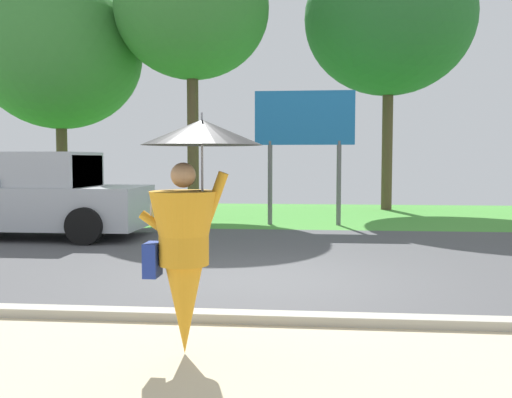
{
  "coord_description": "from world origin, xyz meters",
  "views": [
    {
      "loc": [
        0.62,
        -7.95,
        1.73
      ],
      "look_at": [
        -0.25,
        1.0,
        1.1
      ],
      "focal_mm": 40.17,
      "sensor_mm": 36.0,
      "label": 1
    }
  ],
  "objects_px": {
    "tree_center_back": "(192,9)",
    "tree_right_mid": "(60,55)",
    "roadside_billboard": "(305,128)",
    "tree_left_far": "(389,18)",
    "monk_pedestrian": "(188,228)",
    "pickup_truck": "(29,198)"
  },
  "relations": [
    {
      "from": "roadside_billboard",
      "to": "tree_right_mid",
      "type": "bearing_deg",
      "value": 157.26
    },
    {
      "from": "tree_center_back",
      "to": "tree_right_mid",
      "type": "bearing_deg",
      "value": 172.81
    },
    {
      "from": "roadside_billboard",
      "to": "tree_left_far",
      "type": "distance_m",
      "value": 6.76
    },
    {
      "from": "roadside_billboard",
      "to": "tree_center_back",
      "type": "height_order",
      "value": "tree_center_back"
    },
    {
      "from": "roadside_billboard",
      "to": "tree_right_mid",
      "type": "distance_m",
      "value": 9.19
    },
    {
      "from": "pickup_truck",
      "to": "tree_left_far",
      "type": "bearing_deg",
      "value": 43.03
    },
    {
      "from": "monk_pedestrian",
      "to": "tree_right_mid",
      "type": "relative_size",
      "value": 0.28
    },
    {
      "from": "monk_pedestrian",
      "to": "tree_right_mid",
      "type": "distance_m",
      "value": 15.9
    },
    {
      "from": "monk_pedestrian",
      "to": "pickup_truck",
      "type": "bearing_deg",
      "value": 141.59
    },
    {
      "from": "tree_left_far",
      "to": "tree_center_back",
      "type": "relative_size",
      "value": 1.05
    },
    {
      "from": "tree_center_back",
      "to": "tree_right_mid",
      "type": "xyz_separation_m",
      "value": [
        -4.57,
        0.58,
        -1.22
      ]
    },
    {
      "from": "monk_pedestrian",
      "to": "roadside_billboard",
      "type": "distance_m",
      "value": 10.3
    },
    {
      "from": "monk_pedestrian",
      "to": "tree_left_far",
      "type": "relative_size",
      "value": 0.24
    },
    {
      "from": "pickup_truck",
      "to": "tree_left_far",
      "type": "relative_size",
      "value": 0.58
    },
    {
      "from": "tree_left_far",
      "to": "tree_center_back",
      "type": "bearing_deg",
      "value": -162.59
    },
    {
      "from": "tree_left_far",
      "to": "tree_right_mid",
      "type": "relative_size",
      "value": 1.18
    },
    {
      "from": "monk_pedestrian",
      "to": "tree_right_mid",
      "type": "xyz_separation_m",
      "value": [
        -7.24,
        13.57,
        4.04
      ]
    },
    {
      "from": "tree_left_far",
      "to": "tree_right_mid",
      "type": "bearing_deg",
      "value": -172.68
    },
    {
      "from": "pickup_truck",
      "to": "tree_left_far",
      "type": "height_order",
      "value": "tree_left_far"
    },
    {
      "from": "tree_left_far",
      "to": "tree_center_back",
      "type": "height_order",
      "value": "tree_left_far"
    },
    {
      "from": "roadside_billboard",
      "to": "tree_center_back",
      "type": "xyz_separation_m",
      "value": [
        -3.55,
        2.83,
        3.83
      ]
    },
    {
      "from": "tree_center_back",
      "to": "tree_right_mid",
      "type": "relative_size",
      "value": 1.13
    }
  ]
}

